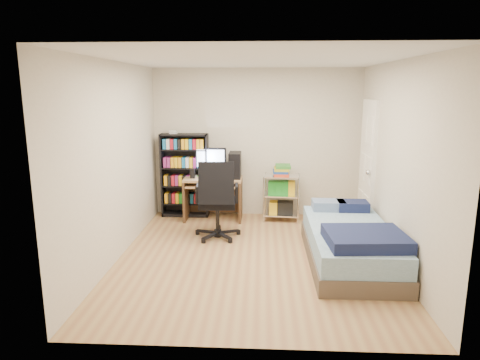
# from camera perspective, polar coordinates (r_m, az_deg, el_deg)

# --- Properties ---
(room) EXTENTS (3.58, 4.08, 2.58)m
(room) POSITION_cam_1_polar(r_m,az_deg,el_deg) (5.33, 1.90, 2.24)
(room) COLOR #A98554
(room) RESTS_ON ground
(media_shelf) EXTENTS (0.80, 0.27, 1.48)m
(media_shelf) POSITION_cam_1_polar(r_m,az_deg,el_deg) (7.35, -7.36, 0.76)
(media_shelf) COLOR black
(media_shelf) RESTS_ON room
(computer_desk) EXTENTS (0.95, 0.55, 1.20)m
(computer_desk) POSITION_cam_1_polar(r_m,az_deg,el_deg) (7.15, -2.80, -0.15)
(computer_desk) COLOR #9F7951
(computer_desk) RESTS_ON room
(office_chair) EXTENTS (0.73, 0.73, 1.17)m
(office_chair) POSITION_cam_1_polar(r_m,az_deg,el_deg) (6.27, -3.05, -4.49)
(office_chair) COLOR black
(office_chair) RESTS_ON room
(wire_cart) EXTENTS (0.61, 0.46, 0.94)m
(wire_cart) POSITION_cam_1_polar(r_m,az_deg,el_deg) (7.10, 5.59, -0.55)
(wire_cart) COLOR silver
(wire_cart) RESTS_ON room
(bed) EXTENTS (1.03, 2.05, 0.58)m
(bed) POSITION_cam_1_polar(r_m,az_deg,el_deg) (5.62, 14.50, -8.13)
(bed) COLOR brown
(bed) RESTS_ON room
(door) EXTENTS (0.12, 0.80, 2.00)m
(door) POSITION_cam_1_polar(r_m,az_deg,el_deg) (6.89, 16.61, 1.89)
(door) COLOR white
(door) RESTS_ON room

